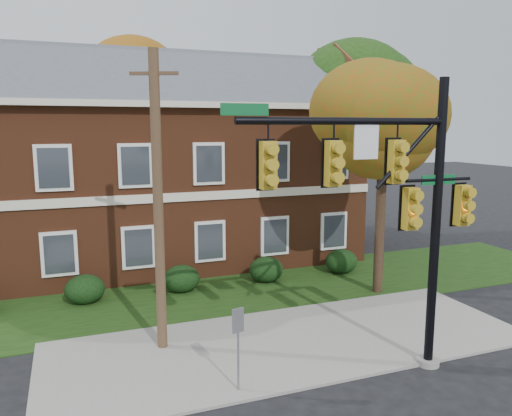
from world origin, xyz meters
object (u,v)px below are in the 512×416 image
object	(u,v)px
hedge_right	(266,270)
hedge_far_right	(341,261)
tree_right_rear	(357,93)
apartment_building	(155,155)
sign_post	(238,336)
traffic_signal	(393,195)
tree_near_right	(392,115)
utility_pole	(158,204)
hedge_left	(85,289)
tree_far_rear	(153,84)
hedge_center	(181,279)

from	to	relation	value
hedge_right	hedge_far_right	world-z (taller)	same
tree_right_rear	apartment_building	bearing A→B (deg)	-175.67
apartment_building	sign_post	distance (m)	13.45
hedge_far_right	traffic_signal	size ratio (longest dim) A/B	0.19
tree_near_right	utility_pole	distance (m)	9.34
hedge_right	utility_pole	xyz separation A→B (m)	(-5.09, -4.70, 3.68)
hedge_far_right	utility_pole	world-z (taller)	utility_pole
apartment_building	hedge_left	world-z (taller)	apartment_building
utility_pole	apartment_building	bearing A→B (deg)	104.85
utility_pole	sign_post	world-z (taller)	utility_pole
traffic_signal	sign_post	distance (m)	5.02
utility_pole	traffic_signal	bearing A→B (deg)	-10.16
hedge_left	tree_far_rear	size ratio (longest dim) A/B	0.12
apartment_building	tree_near_right	xyz separation A→B (m)	(7.22, -8.09, 1.68)
hedge_left	tree_far_rear	bearing A→B (deg)	69.71
traffic_signal	sign_post	bearing A→B (deg)	174.78
hedge_center	hedge_right	distance (m)	3.50
hedge_left	utility_pole	bearing A→B (deg)	-67.86
apartment_building	traffic_signal	xyz separation A→B (m)	(3.51, -13.40, -0.35)
tree_far_rear	utility_pole	xyz separation A→B (m)	(-2.93, -17.79, -4.64)
hedge_left	sign_post	xyz separation A→B (m)	(3.17, -7.72, 0.91)
tree_right_rear	traffic_signal	xyz separation A→B (m)	(-7.81, -14.26, -3.49)
hedge_center	tree_right_rear	world-z (taller)	tree_right_rear
hedge_right	tree_far_rear	world-z (taller)	tree_far_rear
utility_pole	sign_post	size ratio (longest dim) A/B	3.93
traffic_signal	hedge_left	bearing A→B (deg)	131.82
hedge_far_right	tree_right_rear	distance (m)	10.66
hedge_center	utility_pole	size ratio (longest dim) A/B	0.17
sign_post	hedge_right	bearing A→B (deg)	50.12
utility_pole	sign_post	bearing A→B (deg)	-43.51
hedge_far_right	tree_right_rear	world-z (taller)	tree_right_rear
hedge_left	hedge_center	bearing A→B (deg)	0.00
hedge_right	sign_post	distance (m)	8.67
hedge_right	tree_far_rear	xyz separation A→B (m)	(-2.16, 13.09, 8.32)
apartment_building	tree_near_right	distance (m)	10.97
sign_post	hedge_left	bearing A→B (deg)	98.83
tree_right_rear	tree_far_rear	world-z (taller)	tree_far_rear
hedge_right	tree_near_right	bearing A→B (deg)	-37.28
tree_near_right	hedge_far_right	bearing A→B (deg)	94.52
tree_near_right	apartment_building	bearing A→B (deg)	131.77
tree_right_rear	utility_pole	bearing A→B (deg)	-140.04
hedge_center	tree_near_right	size ratio (longest dim) A/B	0.16
tree_right_rear	utility_pole	size ratio (longest dim) A/B	1.28
tree_far_rear	traffic_signal	world-z (taller)	tree_far_rear
apartment_building	sign_post	xyz separation A→B (m)	(-0.33, -12.97, -3.55)
hedge_left	hedge_right	bearing A→B (deg)	0.00
hedge_far_right	utility_pole	xyz separation A→B (m)	(-8.59, -4.70, 3.68)
apartment_building	traffic_signal	size ratio (longest dim) A/B	2.52
sign_post	traffic_signal	bearing A→B (deg)	-19.82
hedge_right	utility_pole	size ratio (longest dim) A/B	0.17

